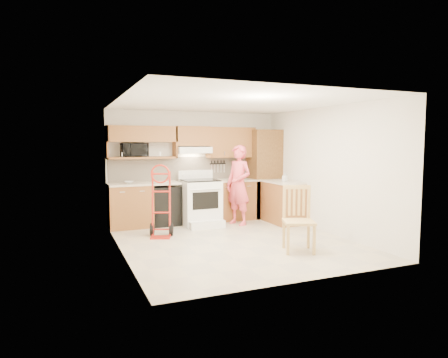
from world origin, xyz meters
TOP-DOWN VIEW (x-y plane):
  - floor at (0.00, 0.00)m, footprint 4.00×4.50m
  - ceiling at (0.00, 0.00)m, footprint 4.00×4.50m
  - wall_back at (0.00, 2.26)m, footprint 4.00×0.02m
  - wall_front at (0.00, -2.26)m, footprint 4.00×0.02m
  - wall_left at (-2.01, 0.00)m, footprint 0.02×4.50m
  - wall_right at (2.01, 0.00)m, footprint 0.02×4.50m
  - backsplash at (0.00, 2.23)m, footprint 3.92×0.03m
  - lower_cab_left at (-1.55, 1.95)m, footprint 0.90×0.60m
  - dishwasher at (-0.80, 1.95)m, footprint 0.60×0.60m
  - lower_cab_right at (0.83, 1.95)m, footprint 1.14×0.60m
  - countertop_left at (-1.25, 1.95)m, footprint 1.50×0.63m
  - countertop_right at (0.83, 1.95)m, footprint 1.14×0.63m
  - cab_return_right at (1.70, 1.15)m, footprint 0.60×1.00m
  - countertop_return at (1.70, 1.15)m, footprint 0.63×1.00m
  - pantry_tall at (1.65, 1.95)m, footprint 0.70×0.60m
  - upper_cab_left at (-1.25, 2.08)m, footprint 1.50×0.33m
  - upper_shelf_mw at (-1.25, 2.08)m, footprint 1.50×0.33m
  - upper_cab_center at (-0.12, 2.08)m, footprint 0.76×0.33m
  - upper_cab_right at (0.83, 2.08)m, footprint 1.14×0.33m
  - range_hood at (-0.12, 2.02)m, footprint 0.76×0.46m
  - knife_strip at (0.55, 2.21)m, footprint 0.40×0.05m
  - microwave at (-1.42, 2.08)m, footprint 0.56×0.40m
  - range at (-0.08, 1.60)m, footprint 0.80×1.05m
  - person at (0.70, 1.35)m, footprint 0.63×0.75m
  - hand_truck at (-1.15, 0.85)m, footprint 0.62×0.59m
  - dining_chair at (0.70, -1.01)m, footprint 0.65×0.67m
  - soap_bottle at (1.70, 1.08)m, footprint 0.11×0.11m
  - bowl at (-1.56, 1.95)m, footprint 0.22×0.22m

SIDE VIEW (x-z plane):
  - floor at x=0.00m, z-range -0.02..0.00m
  - dishwasher at x=-0.80m, z-range 0.00..0.85m
  - lower_cab_left at x=-1.55m, z-range 0.00..0.90m
  - lower_cab_right at x=0.83m, z-range 0.00..0.90m
  - cab_return_right at x=1.70m, z-range 0.00..0.90m
  - dining_chair at x=0.70m, z-range 0.00..1.08m
  - range at x=-0.08m, z-range 0.00..1.18m
  - hand_truck at x=-1.15m, z-range 0.00..1.25m
  - person at x=0.70m, z-range 0.00..1.74m
  - countertop_left at x=-1.25m, z-range 0.90..0.94m
  - countertop_right at x=0.83m, z-range 0.90..0.94m
  - countertop_return at x=1.70m, z-range 0.90..0.94m
  - bowl at x=-1.56m, z-range 0.94..0.99m
  - soap_bottle at x=1.70m, z-range 0.94..1.13m
  - pantry_tall at x=1.65m, z-range 0.00..2.10m
  - backsplash at x=0.00m, z-range 0.92..1.48m
  - knife_strip at x=0.55m, z-range 1.09..1.39m
  - wall_back at x=0.00m, z-range 0.00..2.50m
  - wall_front at x=0.00m, z-range 0.00..2.50m
  - wall_left at x=-2.01m, z-range 0.00..2.50m
  - wall_right at x=2.01m, z-range 0.00..2.50m
  - upper_shelf_mw at x=-1.25m, z-range 1.45..1.49m
  - range_hood at x=-0.12m, z-range 1.56..1.70m
  - microwave at x=-1.42m, z-range 1.49..1.79m
  - upper_cab_right at x=0.83m, z-range 1.45..2.15m
  - upper_cab_center at x=-0.12m, z-range 1.72..2.16m
  - upper_cab_left at x=-1.25m, z-range 1.81..2.15m
  - ceiling at x=0.00m, z-range 2.50..2.52m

